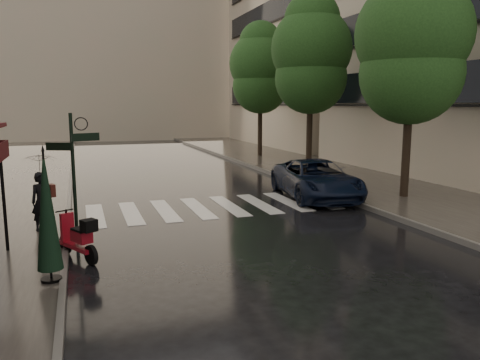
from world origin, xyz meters
TOP-DOWN VIEW (x-y plane):
  - ground at (0.00, 0.00)m, footprint 120.00×120.00m
  - sidewalk_far at (10.25, 12.00)m, footprint 5.50×60.00m
  - curb_near at (-1.45, 12.00)m, footprint 0.12×60.00m
  - curb_far at (7.45, 12.00)m, footprint 0.12×60.00m
  - crosswalk at (2.98, 6.00)m, footprint 7.85×3.20m
  - signpost at (-1.19, 3.00)m, footprint 1.17×0.29m
  - haussmann_far at (16.50, 26.00)m, footprint 8.00×16.00m
  - backdrop_building at (3.00, 38.00)m, footprint 22.00×6.00m
  - tree_near at (9.60, 5.00)m, footprint 3.80×3.80m
  - tree_mid at (9.50, 12.00)m, footprint 3.80×3.80m
  - tree_far at (9.70, 19.00)m, footprint 3.80×3.80m
  - pedestrian_with_umbrella at (-2.00, 4.28)m, footprint 1.14×1.15m
  - scooter at (-1.16, 1.93)m, footprint 0.86×1.39m
  - parked_car at (6.85, 6.31)m, footprint 2.85×5.06m
  - parasol_back at (-1.65, 0.50)m, footprint 0.45×0.45m

SIDE VIEW (x-z plane):
  - ground at x=0.00m, z-range 0.00..0.00m
  - crosswalk at x=2.98m, z-range 0.00..0.01m
  - sidewalk_far at x=10.25m, z-range 0.00..0.12m
  - curb_near at x=-1.45m, z-range -0.01..0.15m
  - curb_far at x=7.45m, z-range -0.01..0.15m
  - scooter at x=-1.16m, z-range -0.04..0.97m
  - parked_car at x=6.85m, z-range 0.00..1.34m
  - parasol_back at x=-1.65m, z-range 0.21..2.63m
  - pedestrian_with_umbrella at x=-2.00m, z-range 0.51..2.87m
  - signpost at x=-1.19m, z-range 0.28..3.38m
  - tree_near at x=9.60m, z-range 1.33..9.31m
  - tree_far at x=9.70m, z-range 1.37..9.54m
  - tree_mid at x=9.50m, z-range 1.42..9.76m
  - haussmann_far at x=16.50m, z-range 0.00..18.50m
  - backdrop_building at x=3.00m, z-range 0.00..20.00m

